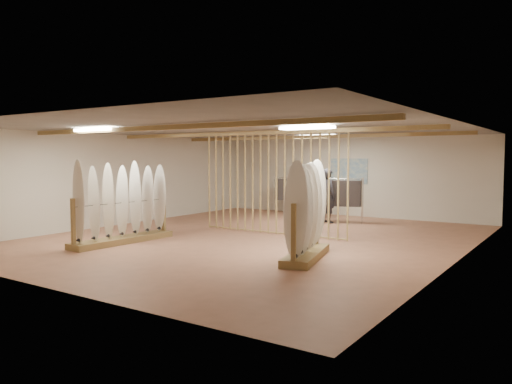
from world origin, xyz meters
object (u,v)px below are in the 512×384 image
Objects in this scene: clothing_rack_a at (292,190)px; shopper_a at (328,192)px; clothing_rack_b at (341,193)px; rack_right at (306,225)px; shopper_b at (319,190)px; rack_left at (122,215)px.

shopper_a is at bearing -49.06° from clothing_rack_a.
clothing_rack_a is 2.90m from clothing_rack_b.
rack_right reaches higher than clothing_rack_a.
shopper_b is (-2.78, 6.11, 0.30)m from rack_right.
clothing_rack_a is at bearing 135.71° from clothing_rack_b.
clothing_rack_a is (0.33, 7.82, 0.22)m from rack_left.
shopper_a is (2.21, -1.59, 0.09)m from clothing_rack_a.
shopper_b reaches higher than rack_left.
shopper_a is (-0.35, -0.23, 0.04)m from clothing_rack_b.
clothing_rack_b is at bearing -4.05° from shopper_b.
clothing_rack_a is 0.69× the size of shopper_b.
clothing_rack_a is at bearing 106.75° from rack_right.
shopper_a is 0.93m from shopper_b.
rack_left reaches higher than clothing_rack_a.
shopper_b reaches higher than clothing_rack_a.
clothing_rack_b is 1.10m from shopper_b.
rack_right is 5.95m from clothing_rack_b.
rack_left is 7.83m from clothing_rack_a.
shopper_b reaches higher than clothing_rack_b.
clothing_rack_b is (2.56, -1.36, 0.05)m from clothing_rack_a.
shopper_a is 0.98× the size of shopper_b.
rack_left is 2.06× the size of clothing_rack_a.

